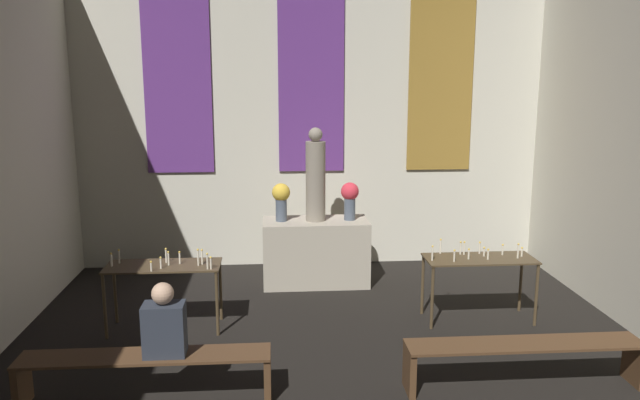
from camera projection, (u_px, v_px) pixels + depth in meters
wall_back at (311, 114)px, 9.23m from camera, size 7.10×0.16×4.51m
altar at (316, 252)px, 8.62m from camera, size 1.44×0.69×0.90m
statue at (316, 178)px, 8.41m from camera, size 0.27×0.27×1.27m
flower_vase_left at (281, 198)px, 8.43m from camera, size 0.25×0.25×0.52m
flower_vase_right at (350, 197)px, 8.50m from camera, size 0.25×0.25×0.52m
candle_rack_left at (164, 272)px, 7.00m from camera, size 1.27×0.52×0.96m
candle_rack_right at (479, 265)px, 7.27m from camera, size 1.27×0.52×0.94m
pew_back_left at (146, 367)px, 5.48m from camera, size 2.19×0.36×0.44m
pew_back_right at (524, 354)px, 5.73m from camera, size 2.19×0.36×0.44m
person_seated at (164, 324)px, 5.41m from camera, size 0.36×0.24×0.66m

